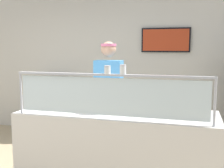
% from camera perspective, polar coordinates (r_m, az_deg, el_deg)
% --- Properties ---
extents(shop_rear_unit, '(6.64, 0.13, 2.70)m').
position_cam_1_polar(shop_rear_unit, '(5.27, 7.04, 3.77)').
color(shop_rear_unit, beige).
rests_on(shop_rear_unit, ground).
extents(serving_counter, '(2.24, 0.78, 0.95)m').
position_cam_1_polar(serving_counter, '(3.39, 0.99, -13.50)').
color(serving_counter, silver).
rests_on(serving_counter, ground).
extents(sneeze_guard, '(2.06, 0.06, 0.47)m').
position_cam_1_polar(sneeze_guard, '(2.88, -0.67, -1.39)').
color(sneeze_guard, '#B2B5BC').
rests_on(sneeze_guard, serving_counter).
extents(pizza_tray, '(0.42, 0.42, 0.04)m').
position_cam_1_polar(pizza_tray, '(3.30, -4.23, -5.14)').
color(pizza_tray, '#9EA0A8').
rests_on(pizza_tray, serving_counter).
extents(pizza_server, '(0.11, 0.29, 0.01)m').
position_cam_1_polar(pizza_server, '(3.29, -4.85, -4.80)').
color(pizza_server, '#ADAFB7').
rests_on(pizza_server, pizza_tray).
extents(parmesan_shaker, '(0.06, 0.06, 0.08)m').
position_cam_1_polar(parmesan_shaker, '(2.86, -0.92, 2.77)').
color(parmesan_shaker, white).
rests_on(parmesan_shaker, sneeze_guard).
extents(pepper_flake_shaker, '(0.06, 0.06, 0.10)m').
position_cam_1_polar(pepper_flake_shaker, '(2.82, 2.21, 2.81)').
color(pepper_flake_shaker, white).
rests_on(pepper_flake_shaker, sneeze_guard).
extents(worker_figure, '(0.41, 0.50, 1.76)m').
position_cam_1_polar(worker_figure, '(4.00, -0.64, -2.34)').
color(worker_figure, '#23232D').
rests_on(worker_figure, ground).
extents(prep_shelf, '(0.70, 0.55, 0.82)m').
position_cam_1_polar(prep_shelf, '(5.53, -12.86, -6.11)').
color(prep_shelf, '#B7BABF').
rests_on(prep_shelf, ground).
extents(pizza_box_stack, '(0.50, 0.48, 0.27)m').
position_cam_1_polar(pizza_box_stack, '(5.43, -13.07, -0.51)').
color(pizza_box_stack, silver).
rests_on(pizza_box_stack, prep_shelf).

